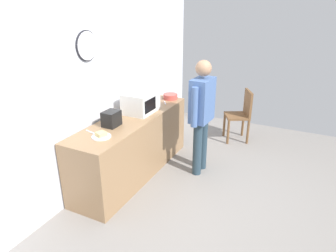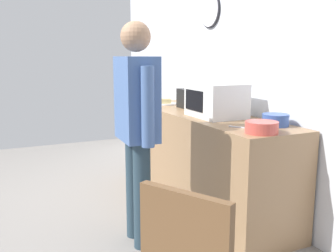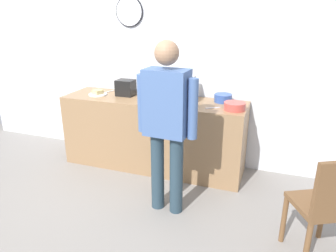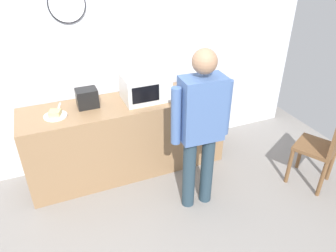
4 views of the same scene
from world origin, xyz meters
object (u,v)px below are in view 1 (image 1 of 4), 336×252
object	(u,v)px
microwave	(141,102)
spoon_utensil	(165,103)
salad_bowl	(170,97)
wooden_chair	(241,113)
fork_utensil	(90,132)
toaster	(111,119)
sandwich_plate	(101,136)
cereal_bowl	(150,97)
person_standing	(202,110)

from	to	relation	value
microwave	spoon_utensil	size ratio (longest dim) A/B	2.94
salad_bowl	wooden_chair	bearing A→B (deg)	-48.96
fork_utensil	spoon_utensil	size ratio (longest dim) A/B	1.00
toaster	spoon_utensil	distance (m)	1.18
sandwich_plate	fork_utensil	size ratio (longest dim) A/B	1.37
microwave	toaster	world-z (taller)	microwave
sandwich_plate	salad_bowl	size ratio (longest dim) A/B	0.99
toaster	microwave	bearing A→B (deg)	-5.68
cereal_bowl	fork_utensil	world-z (taller)	cereal_bowl
cereal_bowl	spoon_utensil	distance (m)	0.30
microwave	person_standing	world-z (taller)	person_standing
salad_bowl	spoon_utensil	size ratio (longest dim) A/B	1.37
microwave	fork_utensil	bearing A→B (deg)	169.06
fork_utensil	wooden_chair	size ratio (longest dim) A/B	0.18
salad_bowl	toaster	size ratio (longest dim) A/B	1.06
microwave	spoon_utensil	distance (m)	0.56
microwave	sandwich_plate	xyz separation A→B (m)	(-0.98, -0.04, -0.13)
sandwich_plate	cereal_bowl	world-z (taller)	cereal_bowl
microwave	sandwich_plate	distance (m)	0.99
salad_bowl	person_standing	xyz separation A→B (m)	(-0.51, -0.74, 0.04)
microwave	salad_bowl	distance (m)	0.78
sandwich_plate	salad_bowl	xyz separation A→B (m)	(1.75, -0.07, 0.02)
toaster	person_standing	size ratio (longest dim) A/B	0.13
person_standing	wooden_chair	distance (m)	1.49
person_standing	sandwich_plate	bearing A→B (deg)	146.73
sandwich_plate	spoon_utensil	size ratio (longest dim) A/B	1.37
wooden_chair	spoon_utensil	bearing A→B (deg)	138.37
fork_utensil	salad_bowl	bearing A→B (deg)	-9.50
salad_bowl	fork_utensil	xyz separation A→B (m)	(-1.69, 0.28, -0.04)
cereal_bowl	spoon_utensil	bearing A→B (deg)	-100.72
salad_bowl	person_standing	bearing A→B (deg)	-124.72
salad_bowl	cereal_bowl	bearing A→B (deg)	122.82
fork_utensil	spoon_utensil	xyz separation A→B (m)	(1.45, -0.30, 0.00)
sandwich_plate	toaster	xyz separation A→B (m)	(0.35, 0.10, 0.08)
salad_bowl	cereal_bowl	distance (m)	0.33
cereal_bowl	wooden_chair	world-z (taller)	cereal_bowl
microwave	toaster	distance (m)	0.64
salad_bowl	wooden_chair	xyz separation A→B (m)	(0.88, -1.01, -0.41)
sandwich_plate	toaster	distance (m)	0.37
salad_bowl	fork_utensil	size ratio (longest dim) A/B	1.37
fork_utensil	person_standing	world-z (taller)	person_standing
spoon_utensil	sandwich_plate	bearing A→B (deg)	176.77
fork_utensil	spoon_utensil	world-z (taller)	same
salad_bowl	toaster	bearing A→B (deg)	173.18
wooden_chair	fork_utensil	bearing A→B (deg)	153.33
sandwich_plate	person_standing	bearing A→B (deg)	-33.27
toaster	person_standing	world-z (taller)	person_standing
sandwich_plate	cereal_bowl	distance (m)	1.58
salad_bowl	person_standing	size ratio (longest dim) A/B	0.14
fork_utensil	toaster	bearing A→B (deg)	-21.71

